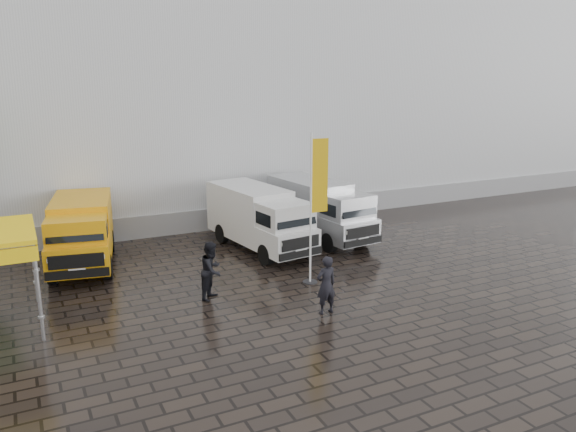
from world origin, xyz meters
name	(u,v)px	position (x,y,z in m)	size (l,w,h in m)	color
ground	(325,279)	(0.00, 0.00, 0.00)	(120.00, 120.00, 0.00)	black
exhibition_hall	(221,92)	(2.00, 16.00, 6.00)	(44.00, 16.00, 12.00)	silver
hall_plinth	(279,212)	(2.00, 7.95, 0.50)	(44.00, 0.15, 1.00)	gray
van_yellow	(82,234)	(-7.37, 5.14, 1.22)	(2.04, 5.30, 2.45)	orange
van_white	(260,220)	(-0.65, 4.19, 1.24)	(1.91, 5.74, 2.49)	silver
van_silver	(320,211)	(2.32, 4.50, 1.24)	(1.91, 5.74, 2.49)	#B5B7BA
flagpole	(316,200)	(-0.45, -0.11, 2.87)	(0.88, 0.50, 5.12)	black
wheelie_bin	(334,207)	(4.74, 7.40, 0.55)	(0.67, 0.67, 1.11)	black
person_front	(326,285)	(-1.43, -2.58, 0.89)	(0.65, 0.43, 1.78)	black
person_tent	(212,270)	(-4.08, 0.03, 0.93)	(0.91, 0.71, 1.86)	black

